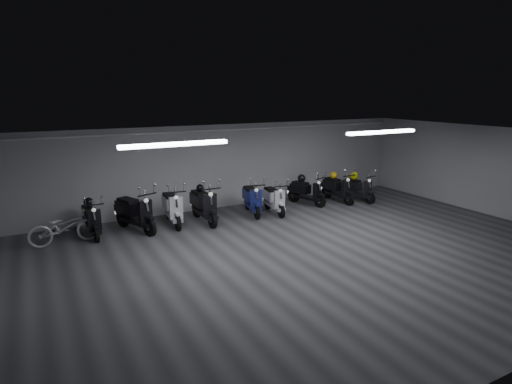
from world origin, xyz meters
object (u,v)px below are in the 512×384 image
helmet_1 (334,175)px  helmet_3 (200,188)px  scooter_3 (204,199)px  helmet_0 (89,202)px  scooter_4 (252,194)px  scooter_1 (135,207)px  scooter_9 (358,185)px  bicycle (64,223)px  scooter_7 (307,187)px  helmet_2 (354,176)px  scooter_8 (338,184)px  helmet_4 (302,178)px  scooter_0 (91,214)px  scooter_6 (274,195)px  scooter_2 (172,202)px

helmet_1 → helmet_3: 5.08m
scooter_3 → helmet_0: scooter_3 is taller
scooter_4 → scooter_1: bearing=-167.4°
helmet_1 → helmet_3: size_ratio=1.07×
scooter_9 → bicycle: (-9.67, 0.15, -0.05)m
scooter_9 → helmet_1: size_ratio=6.54×
scooter_3 → scooter_4: bearing=2.9°
scooter_7 → helmet_2: bearing=-26.1°
scooter_8 → helmet_3: bearing=174.6°
helmet_3 → helmet_4: size_ratio=0.85×
scooter_3 → helmet_4: (3.81, 0.46, 0.19)m
scooter_1 → scooter_8: size_ratio=1.11×
scooter_0 → helmet_3: size_ratio=7.25×
bicycle → helmet_2: size_ratio=6.07×
scooter_3 → scooter_4: (1.69, 0.10, -0.06)m
scooter_6 → helmet_4: scooter_6 is taller
scooter_2 → scooter_6: scooter_2 is taller
scooter_2 → bicycle: scooter_2 is taller
scooter_1 → helmet_0: scooter_1 is taller
helmet_2 → scooter_7: bearing=173.7°
scooter_0 → scooter_6: bearing=-6.7°
bicycle → helmet_3: bearing=-89.3°
scooter_7 → helmet_4: size_ratio=6.14×
scooter_7 → helmet_0: scooter_7 is taller
scooter_0 → helmet_0: (-0.01, 0.23, 0.28)m
helmet_0 → scooter_4: bearing=-4.4°
helmet_0 → helmet_1: size_ratio=1.06×
helmet_4 → scooter_7: bearing=-70.3°
scooter_0 → scooter_8: bearing=-4.2°
scooter_1 → helmet_1: 7.09m
scooter_6 → scooter_7: 1.57m
scooter_2 → bicycle: 2.97m
scooter_1 → helmet_0: (-1.15, 0.37, 0.18)m
scooter_0 → helmet_0: bearing=90.0°
scooter_7 → helmet_1: 1.22m
scooter_8 → scooter_3: bearing=177.7°
scooter_8 → bicycle: 8.94m
scooter_4 → helmet_2: bearing=11.5°
bicycle → helmet_0: (0.69, 0.52, 0.35)m
scooter_7 → scooter_3: bearing=163.7°
scooter_6 → helmet_4: bearing=29.2°
scooter_6 → helmet_4: size_ratio=6.08×
scooter_6 → bicycle: scooter_6 is taller
scooter_7 → helmet_1: size_ratio=6.80×
scooter_1 → scooter_7: bearing=-20.0°
scooter_7 → helmet_3: size_ratio=7.24×
scooter_2 → helmet_0: size_ratio=7.15×
scooter_2 → helmet_3: 0.95m
scooter_2 → scooter_7: 4.79m
bicycle → helmet_0: bicycle is taller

